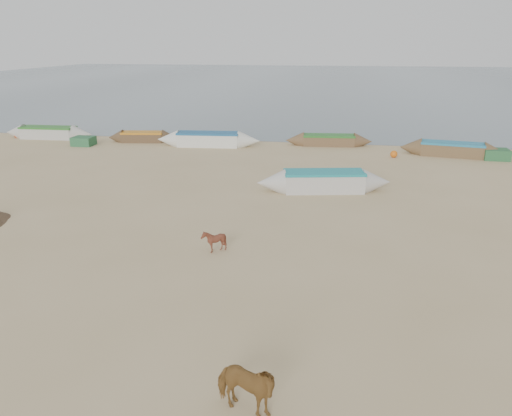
{
  "coord_description": "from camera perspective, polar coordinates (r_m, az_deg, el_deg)",
  "views": [
    {
      "loc": [
        3.0,
        -13.34,
        6.9
      ],
      "look_at": [
        0.0,
        4.0,
        1.0
      ],
      "focal_mm": 35.0,
      "sensor_mm": 36.0,
      "label": 1
    }
  ],
  "objects": [
    {
      "name": "waterline_canoes",
      "position": [
        34.31,
        2.07,
        7.63
      ],
      "size": [
        57.14,
        4.11,
        0.97
      ],
      "color": "brown",
      "rests_on": "ground"
    },
    {
      "name": "beach_clutter",
      "position": [
        33.44,
        11.36,
        6.78
      ],
      "size": [
        45.26,
        3.56,
        0.64
      ],
      "color": "#2C633D",
      "rests_on": "ground"
    },
    {
      "name": "cow_adult",
      "position": [
        10.15,
        -1.27,
        -19.9
      ],
      "size": [
        1.52,
        1.02,
        1.17
      ],
      "primitive_type": "imported",
      "rotation": [
        0.0,
        0.0,
        1.27
      ],
      "color": "brown",
      "rests_on": "ground"
    },
    {
      "name": "near_canoe",
      "position": [
        24.25,
        7.76,
        3.04
      ],
      "size": [
        6.59,
        2.56,
        0.99
      ],
      "primitive_type": null,
      "rotation": [
        0.0,
        0.0,
        0.2
      ],
      "color": "beige",
      "rests_on": "ground"
    },
    {
      "name": "sea",
      "position": [
        95.64,
        8.26,
        14.21
      ],
      "size": [
        160.0,
        160.0,
        0.0
      ],
      "primitive_type": "plane",
      "color": "slate",
      "rests_on": "ground"
    },
    {
      "name": "ground",
      "position": [
        15.32,
        -2.58,
        -8.26
      ],
      "size": [
        140.0,
        140.0,
        0.0
      ],
      "primitive_type": "plane",
      "color": "tan",
      "rests_on": "ground"
    },
    {
      "name": "calf_front",
      "position": [
        17.17,
        -4.84,
        -3.75
      ],
      "size": [
        0.77,
        0.69,
        0.82
      ],
      "primitive_type": "imported",
      "rotation": [
        0.0,
        0.0,
        -1.62
      ],
      "color": "#5C2B1D",
      "rests_on": "ground"
    }
  ]
}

